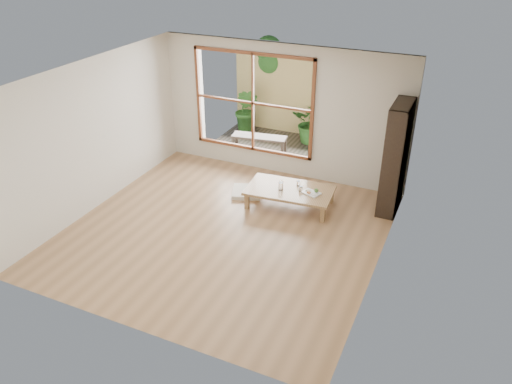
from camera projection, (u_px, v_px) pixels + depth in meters
ground at (226, 231)px, 8.33m from camera, size 5.00×5.00×0.00m
low_table at (290, 191)px, 8.93m from camera, size 1.60×0.99×0.34m
floor_cushion at (247, 192)px, 9.44m from camera, size 0.69×0.69×0.08m
bookshelf at (395, 158)px, 8.54m from camera, size 0.31×0.88×1.95m
glass_tall at (281, 186)px, 8.85m from camera, size 0.08×0.08×0.15m
glass_mid at (301, 189)px, 8.82m from camera, size 0.06×0.06×0.09m
glass_short at (298, 183)px, 9.01m from camera, size 0.07×0.07×0.09m
glass_small at (281, 184)px, 9.00m from camera, size 0.07×0.07×0.09m
food_tray at (312, 192)px, 8.76m from camera, size 0.35×0.30×0.09m
deck at (274, 147)px, 11.39m from camera, size 2.80×2.00×0.05m
garden_bench at (259, 139)px, 10.95m from camera, size 1.24×0.53×0.38m
bamboo_fence at (291, 97)px, 11.76m from camera, size 2.80×0.06×1.80m
shrub_right at (312, 123)px, 11.36m from camera, size 0.93×0.82×0.97m
shrub_left at (247, 110)px, 11.95m from camera, size 0.67×0.57×1.07m
garden_tree at (270, 60)px, 11.90m from camera, size 1.04×0.85×2.22m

